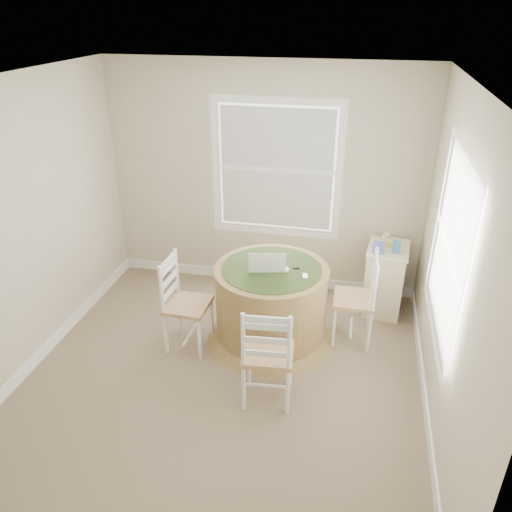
% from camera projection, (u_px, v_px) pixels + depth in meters
% --- Properties ---
extents(room, '(3.64, 3.64, 2.64)m').
position_uv_depth(room, '(244.00, 244.00, 4.16)').
color(room, '#886D56').
rests_on(room, ground).
extents(round_table, '(1.30, 1.30, 0.81)m').
position_uv_depth(round_table, '(271.00, 301.00, 4.98)').
color(round_table, olive).
rests_on(round_table, ground).
extents(chair_left, '(0.41, 0.43, 0.95)m').
position_uv_depth(chair_left, '(188.00, 305.00, 4.84)').
color(chair_left, white).
rests_on(chair_left, ground).
extents(chair_near, '(0.46, 0.44, 0.95)m').
position_uv_depth(chair_near, '(268.00, 353.00, 4.18)').
color(chair_near, white).
rests_on(chair_near, ground).
extents(chair_right, '(0.41, 0.43, 0.95)m').
position_uv_depth(chair_right, '(354.00, 299.00, 4.94)').
color(chair_right, white).
rests_on(chair_right, ground).
extents(laptop, '(0.41, 0.38, 0.24)m').
position_uv_depth(laptop, '(267.00, 266.00, 4.79)').
color(laptop, white).
rests_on(laptop, round_table).
extents(mouse, '(0.09, 0.11, 0.03)m').
position_uv_depth(mouse, '(286.00, 270.00, 4.77)').
color(mouse, white).
rests_on(mouse, round_table).
extents(phone, '(0.06, 0.10, 0.02)m').
position_uv_depth(phone, '(305.00, 276.00, 4.68)').
color(phone, '#B7BABF').
rests_on(phone, round_table).
extents(keys, '(0.07, 0.06, 0.02)m').
position_uv_depth(keys, '(296.00, 268.00, 4.81)').
color(keys, black).
rests_on(keys, round_table).
extents(corner_chest, '(0.48, 0.61, 0.76)m').
position_uv_depth(corner_chest, '(384.00, 279.00, 5.49)').
color(corner_chest, beige).
rests_on(corner_chest, ground).
extents(tissue_box, '(0.13, 0.13, 0.10)m').
position_uv_depth(tissue_box, '(379.00, 248.00, 5.20)').
color(tissue_box, '#5264BC').
rests_on(tissue_box, corner_chest).
extents(box_yellow, '(0.16, 0.11, 0.06)m').
position_uv_depth(box_yellow, '(393.00, 244.00, 5.33)').
color(box_yellow, '#EEE054').
rests_on(box_yellow, corner_chest).
extents(box_blue, '(0.09, 0.09, 0.12)m').
position_uv_depth(box_blue, '(396.00, 247.00, 5.20)').
color(box_blue, teal).
rests_on(box_blue, corner_chest).
extents(cup_cream, '(0.07, 0.07, 0.09)m').
position_uv_depth(cup_cream, '(386.00, 237.00, 5.44)').
color(cup_cream, beige).
rests_on(cup_cream, corner_chest).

